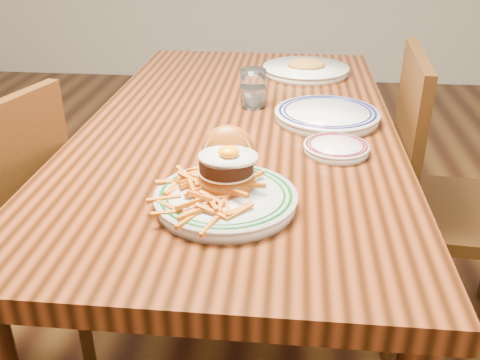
# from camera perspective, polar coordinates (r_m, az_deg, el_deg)

# --- Properties ---
(floor) EXTENTS (6.00, 6.00, 0.00)m
(floor) POSITION_cam_1_polar(r_m,az_deg,el_deg) (1.90, 0.00, -15.31)
(floor) COLOR black
(floor) RESTS_ON ground
(table) EXTENTS (0.85, 1.60, 0.75)m
(table) POSITION_cam_1_polar(r_m,az_deg,el_deg) (1.54, 0.00, 3.25)
(table) COLOR black
(table) RESTS_ON floor
(chair_right) EXTENTS (0.46, 0.46, 0.93)m
(chair_right) POSITION_cam_1_polar(r_m,az_deg,el_deg) (1.74, 20.59, -1.66)
(chair_right) COLOR #3F240D
(chair_right) RESTS_ON floor
(main_plate) EXTENTS (0.28, 0.30, 0.14)m
(main_plate) POSITION_cam_1_polar(r_m,az_deg,el_deg) (1.07, -1.48, -0.60)
(main_plate) COLOR silver
(main_plate) RESTS_ON table
(side_plate) EXTENTS (0.16, 0.16, 0.02)m
(side_plate) POSITION_cam_1_polar(r_m,az_deg,el_deg) (1.32, 10.24, 3.43)
(side_plate) COLOR silver
(side_plate) RESTS_ON table
(rear_plate) EXTENTS (0.29, 0.29, 0.03)m
(rear_plate) POSITION_cam_1_polar(r_m,az_deg,el_deg) (1.52, 9.27, 6.88)
(rear_plate) COLOR silver
(rear_plate) RESTS_ON table
(water_glass) EXTENTS (0.08, 0.08, 0.11)m
(water_glass) POSITION_cam_1_polar(r_m,az_deg,el_deg) (1.61, 1.41, 9.51)
(water_glass) COLOR white
(water_glass) RESTS_ON table
(far_plate) EXTENTS (0.31, 0.31, 0.06)m
(far_plate) POSITION_cam_1_polar(r_m,az_deg,el_deg) (1.97, 7.02, 11.64)
(far_plate) COLOR silver
(far_plate) RESTS_ON table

